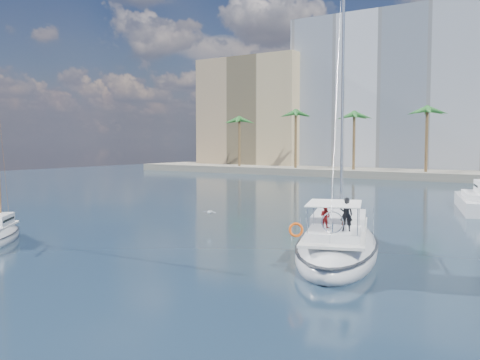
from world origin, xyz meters
The scene contains 8 objects.
ground centered at (0.00, 0.00, 0.00)m, with size 160.00×160.00×0.00m, color black.
quay centered at (0.00, 61.00, 0.60)m, with size 120.00×14.00×1.20m, color gray.
building_modern centered at (-12.00, 73.00, 14.00)m, with size 42.00×16.00×28.00m, color silver.
building_tan_left centered at (-42.00, 69.00, 11.00)m, with size 22.00×14.00×22.00m, color tan.
palm_left centered at (-34.00, 57.00, 10.28)m, with size 3.60×3.60×12.30m.
palm_centre centered at (0.00, 57.00, 10.28)m, with size 3.60×3.60×12.30m.
main_sloop centered at (4.64, 1.13, 0.54)m, with size 7.91×12.91×18.28m.
seagull centered at (-6.18, 4.90, 0.98)m, with size 1.06×0.45×0.20m.
Camera 1 is at (15.26, -23.27, 5.69)m, focal length 40.00 mm.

